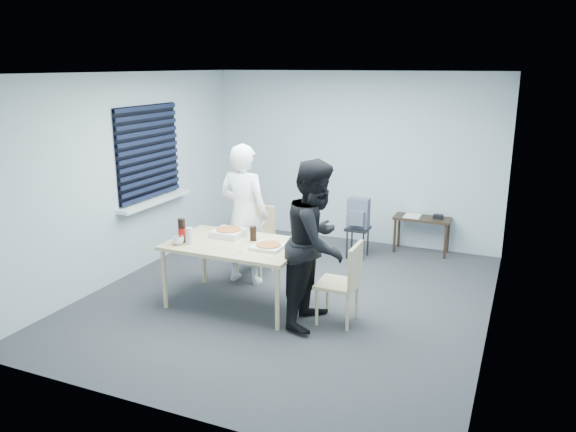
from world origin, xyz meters
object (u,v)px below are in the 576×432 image
at_px(mug_a, 178,240).
at_px(mug_b, 245,232).
at_px(stool, 358,235).
at_px(backpack, 358,214).
at_px(soda_bottle, 182,231).
at_px(side_table, 422,223).
at_px(chair_right, 345,278).
at_px(dining_table, 236,248).
at_px(person_black, 316,243).
at_px(chair_far, 257,234).
at_px(person_white, 244,214).

bearing_deg(mug_a, mug_b, 46.83).
distance_m(stool, backpack, 0.32).
bearing_deg(soda_bottle, side_table, 53.12).
bearing_deg(mug_a, backpack, 60.39).
height_order(chair_right, backpack, chair_right).
distance_m(dining_table, backpack, 2.26).
distance_m(dining_table, mug_a, 0.65).
bearing_deg(dining_table, person_black, -4.00).
distance_m(chair_far, person_white, 0.55).
bearing_deg(dining_table, chair_right, 0.63).
xyz_separation_m(mug_b, soda_bottle, (-0.55, -0.48, 0.09)).
relative_size(chair_right, person_black, 0.50).
height_order(backpack, mug_a, backpack).
relative_size(stool, soda_bottle, 1.62).
bearing_deg(soda_bottle, mug_a, -84.29).
bearing_deg(chair_right, backpack, 103.03).
bearing_deg(stool, backpack, -90.00).
bearing_deg(dining_table, mug_b, 96.30).
bearing_deg(person_black, chair_far, 47.85).
bearing_deg(chair_far, backpack, 44.44).
relative_size(chair_right, backpack, 2.10).
bearing_deg(backpack, stool, 68.10).
height_order(person_white, side_table, person_white).
bearing_deg(backpack, dining_table, -132.75).
relative_size(person_black, backpack, 4.17).
bearing_deg(mug_b, person_white, 118.96).
distance_m(chair_right, side_table, 2.71).
distance_m(side_table, stool, 0.99).
relative_size(chair_right, person_white, 0.50).
bearing_deg(person_white, backpack, -126.07).
bearing_deg(chair_far, mug_a, -102.47).
height_order(chair_far, person_white, person_white).
height_order(side_table, mug_b, mug_b).
distance_m(backpack, mug_a, 2.78).
bearing_deg(chair_right, soda_bottle, -173.16).
relative_size(chair_right, side_table, 1.10).
bearing_deg(person_white, chair_right, 157.02).
height_order(stool, mug_a, mug_a).
xyz_separation_m(dining_table, person_white, (-0.25, 0.67, 0.20)).
bearing_deg(mug_b, person_black, -18.51).
relative_size(chair_far, chair_right, 1.00).
bearing_deg(chair_far, soda_bottle, -103.70).
xyz_separation_m(stool, mug_b, (-0.84, -1.86, 0.45)).
relative_size(person_black, mug_b, 17.70).
bearing_deg(mug_a, stool, 60.52).
xyz_separation_m(chair_far, mug_a, (-0.30, -1.37, 0.28)).
height_order(chair_far, chair_right, same).
bearing_deg(mug_a, person_black, 8.43).
relative_size(person_white, backpack, 4.17).
height_order(person_white, mug_b, person_white).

